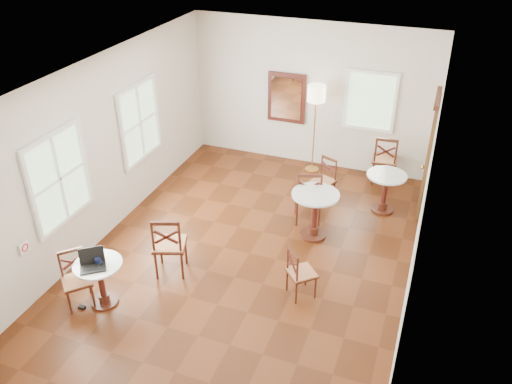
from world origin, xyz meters
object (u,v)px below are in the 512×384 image
chair_back_a (385,159)px  laptop (92,262)px  mouse (97,266)px  power_adapter (82,307)px  floor_lamp (316,99)px  chair_near_a (169,245)px  chair_near_b (76,279)px  chair_mid_b (300,273)px  cafe_table_near (101,279)px  chair_mid_a (308,196)px  chair_back_b (324,181)px  water_glass (100,253)px  cafe_table_mid (315,210)px  cafe_table_back (385,188)px  navy_mug (98,261)px

chair_back_a → laptop: size_ratio=2.35×
mouse → power_adapter: bearing=-130.4°
floor_lamp → laptop: 5.38m
chair_near_a → chair_near_b: chair_near_a is taller
chair_mid_b → floor_lamp: bearing=-30.0°
cafe_table_near → chair_mid_a: 3.75m
chair_back_b → floor_lamp: 1.67m
chair_mid_b → power_adapter: chair_mid_b is taller
chair_back_a → laptop: chair_back_a is taller
chair_back_a → chair_back_b: size_ratio=1.21×
mouse → laptop: bearing=-156.6°
chair_back_a → chair_near_b: bearing=50.8°
water_glass → power_adapter: size_ratio=1.18×
cafe_table_mid → chair_near_b: bearing=-134.3°
cafe_table_near → floor_lamp: 5.38m
power_adapter → chair_near_b: bearing=129.6°
chair_near_b → chair_mid_a: chair_mid_a is taller
laptop → floor_lamp: bearing=34.4°
cafe_table_back → mouse: size_ratio=8.65×
laptop → mouse: (0.06, 0.00, -0.04)m
cafe_table_mid → laptop: (-2.41, -2.72, 0.25)m
cafe_table_back → chair_mid_a: size_ratio=0.73×
laptop → chair_back_a: bearing=21.0°
mouse → chair_mid_b: bearing=44.8°
laptop → mouse: bearing=-32.3°
floor_lamp → chair_near_b: bearing=-112.2°
cafe_table_mid → water_glass: size_ratio=7.39×
chair_mid_b → chair_near_a: bearing=53.0°
chair_back_b → navy_mug: bearing=-97.5°
cafe_table_mid → water_glass: (-2.44, -2.50, 0.25)m
chair_near_b → chair_mid_b: bearing=-22.4°
cafe_table_near → laptop: (-0.03, -0.06, 0.33)m
chair_back_a → mouse: (-3.17, -5.02, 0.21)m
chair_mid_a → navy_mug: (-2.13, -3.08, 0.25)m
chair_near_b → cafe_table_mid: bearing=-0.2°
chair_back_a → laptop: bearing=52.9°
power_adapter → floor_lamp: bearing=69.1°
chair_near_b → chair_mid_b: (2.90, 1.26, -0.02)m
chair_mid_a → floor_lamp: size_ratio=0.56×
chair_near_a → chair_back_a: 4.79m
laptop → cafe_table_back: bearing=13.0°
cafe_table_near → laptop: size_ratio=1.63×
chair_mid_a → chair_mid_b: size_ratio=1.27×
chair_near_a → laptop: size_ratio=2.39×
chair_mid_b → floor_lamp: (-0.84, 3.81, 1.16)m
cafe_table_back → chair_mid_a: (-1.22, -0.81, 0.05)m
chair_mid_a → mouse: 3.79m
chair_mid_b → chair_back_b: chair_back_b is taller
laptop → navy_mug: (0.05, 0.05, -0.01)m
floor_lamp → chair_back_b: bearing=-65.6°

